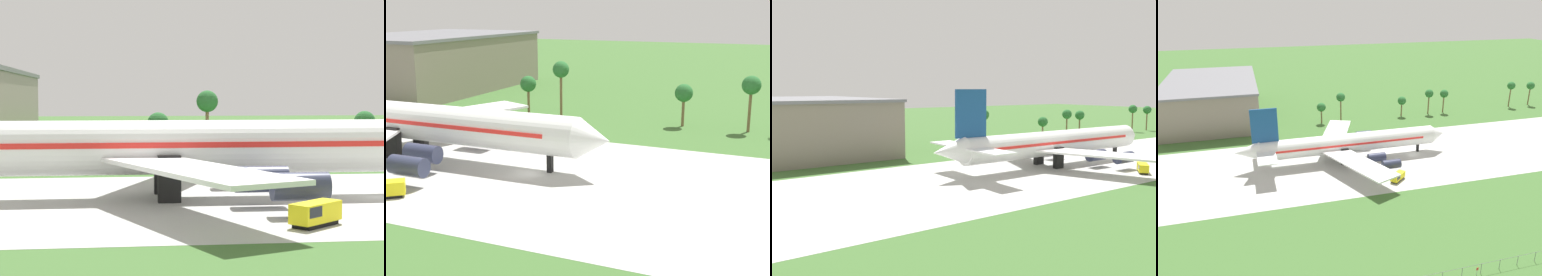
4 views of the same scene
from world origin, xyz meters
TOP-DOWN VIEW (x-y plane):
  - ground_plane at (0.00, 0.00)m, footprint 600.00×600.00m
  - taxiway_strip at (0.00, 0.00)m, footprint 320.00×44.00m
  - jet_airliner at (-21.90, 2.10)m, footprint 67.31×52.99m
  - baggage_tug at (-12.16, -15.81)m, footprint 5.30×4.85m
  - terminal_building at (-64.41, 62.28)m, footprint 36.72×61.20m
  - palm_tree_row at (26.41, 40.51)m, footprint 104.16×3.60m

SIDE VIEW (x-z plane):
  - ground_plane at x=0.00m, z-range 0.00..0.00m
  - taxiway_strip at x=0.00m, z-range 0.00..0.02m
  - baggage_tug at x=-12.16m, z-range 0.10..2.20m
  - jet_airliner at x=-21.90m, z-range -3.77..14.79m
  - terminal_building at x=-64.41m, z-range 0.02..15.92m
  - palm_tree_row at x=26.41m, z-range 2.38..14.41m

